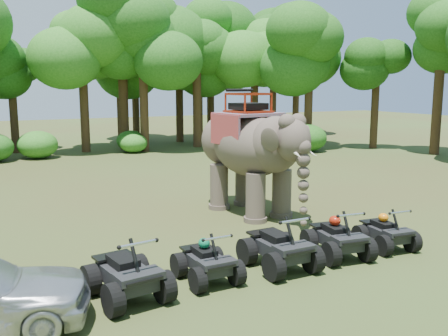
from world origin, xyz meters
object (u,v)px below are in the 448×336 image
Objects in this scene: atv_0 at (126,267)px; atv_4 at (386,227)px; atv_1 at (207,256)px; atv_3 at (338,232)px; atv_2 at (279,241)px; elephant at (250,152)px.

atv_0 reaches higher than atv_4.
atv_3 reaches higher than atv_1.
atv_3 is at bearing -0.14° from atv_2.
atv_0 is at bearing 179.60° from atv_2.
elephant reaches higher than atv_4.
atv_3 is 1.12× the size of atv_4.
atv_1 is at bearing -136.05° from elephant.
atv_0 is (-5.74, -4.98, -1.41)m from elephant.
atv_2 is (3.74, 0.03, -0.00)m from atv_0.
elephant is 5.52m from atv_2.
atv_0 is at bearing -177.80° from atv_1.
atv_0 is 7.14m from atv_4.
atv_4 is (7.13, 0.00, -0.12)m from atv_0.
atv_0 is 1.20× the size of atv_4.
elephant is at bearing 67.02° from atv_2.
atv_1 is 1.87m from atv_2.
atv_1 is 3.65m from atv_3.
atv_2 is at bearing -119.59° from elephant.
atv_2 is at bearing -171.51° from atv_3.
elephant is 3.23× the size of atv_4.
atv_0 reaches higher than atv_3.
atv_4 is (3.40, -0.03, -0.11)m from atv_2.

